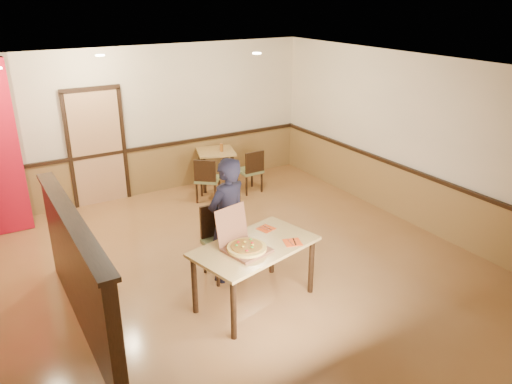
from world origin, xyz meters
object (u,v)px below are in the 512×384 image
side_chair_right (251,169)px  diner (227,220)px  diner_chair (222,238)px  side_chair_left (207,178)px  condiment (222,148)px  side_table (216,159)px  main_table (255,253)px  pizza_box (244,245)px

side_chair_right → diner: size_ratio=0.50×
diner_chair → side_chair_left: 2.61m
side_chair_left → condiment: bearing=-100.0°
side_chair_left → side_chair_right: (0.94, -0.02, 0.00)m
side_table → condiment: (0.07, -0.12, 0.26)m
main_table → side_chair_right: bearing=46.8°
side_chair_right → condiment: size_ratio=5.46×
main_table → condiment: condiment is taller
pizza_box → condiment: 4.14m
diner_chair → side_chair_right: (1.89, 2.42, -0.08)m
main_table → condiment: 4.04m
diner_chair → diner: bearing=-82.8°
side_chair_left → diner_chair: bearing=108.3°
main_table → side_chair_right: 3.76m
side_chair_left → side_table: 0.78m
diner_chair → main_table: bearing=-87.7°
main_table → diner: 0.71m
diner → diner_chair: bearing=-99.8°
diner → pizza_box: 0.75m
diner_chair → side_chair_right: bearing=52.3°
side_chair_right → condiment: 0.73m
condiment → side_table: bearing=121.9°
side_chair_left → condiment: size_ratio=5.41×
main_table → diner_chair: diner_chair is taller
side_chair_right → side_table: 0.77m
side_chair_left → condiment: 0.83m
diner → side_chair_left: bearing=-126.4°
side_chair_right → side_table: size_ratio=0.96×
pizza_box → condiment: bearing=53.8°
diner → condiment: bearing=-132.6°
side_chair_right → main_table: bearing=58.0°
side_chair_left → diner: size_ratio=0.49×
main_table → diner_chair: bearing=78.5°
side_table → side_chair_right: bearing=-53.6°
side_chair_left → pizza_box: pizza_box is taller
side_chair_left → pizza_box: 3.52m
main_table → pizza_box: 0.25m
side_table → condiment: bearing=-58.1°
side_chair_left → main_table: bearing=113.9°
diner_chair → diner: diner is taller
side_table → pizza_box: bearing=-112.1°
side_table → condiment: condiment is taller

